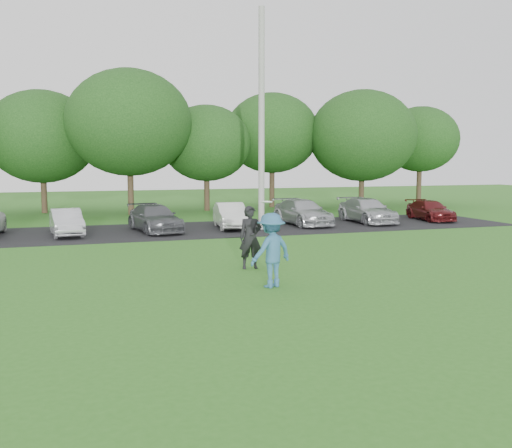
% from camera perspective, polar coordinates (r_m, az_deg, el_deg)
% --- Properties ---
extents(ground, '(100.00, 100.00, 0.00)m').
position_cam_1_polar(ground, '(14.65, 4.28, -6.52)').
color(ground, '#306F1F').
rests_on(ground, ground).
extents(parking_lot, '(32.00, 6.50, 0.03)m').
position_cam_1_polar(parking_lot, '(26.96, -6.28, -0.57)').
color(parking_lot, black).
rests_on(parking_lot, ground).
extents(utility_pole, '(0.28, 0.28, 10.21)m').
position_cam_1_polar(utility_pole, '(26.80, 0.55, 10.33)').
color(utility_pole, '#9F9F9A').
rests_on(utility_pole, ground).
extents(frisbee_player, '(1.42, 1.12, 2.27)m').
position_cam_1_polar(frisbee_player, '(14.70, 1.53, -2.63)').
color(frisbee_player, '#31658B').
rests_on(frisbee_player, ground).
extents(camera_bystander, '(0.74, 0.53, 1.90)m').
position_cam_1_polar(camera_bystander, '(17.18, -0.55, -1.36)').
color(camera_bystander, black).
rests_on(camera_bystander, ground).
extents(parked_cars, '(27.94, 4.87, 1.26)m').
position_cam_1_polar(parked_cars, '(26.96, -5.81, 0.75)').
color(parked_cars, silver).
rests_on(parked_cars, parking_lot).
extents(tree_row, '(42.39, 9.85, 8.64)m').
position_cam_1_polar(tree_row, '(36.67, -7.20, 8.92)').
color(tree_row, '#38281C').
rests_on(tree_row, ground).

